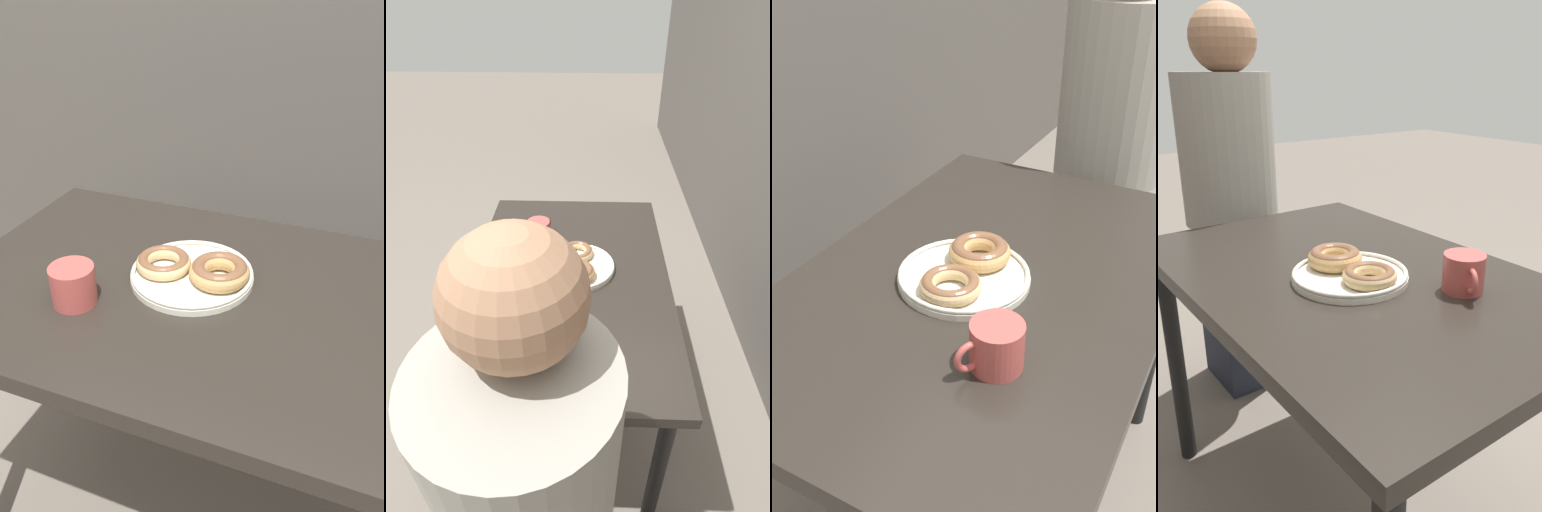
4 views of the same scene
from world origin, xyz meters
The scene contains 4 objects.
dining_table centered at (0.00, 0.18, 0.68)m, with size 1.13×0.73×0.77m.
donut_plate centered at (-0.04, 0.21, 0.79)m, with size 0.31×0.27×0.06m.
coffee_mug centered at (-0.24, 0.04, 0.81)m, with size 0.12×0.09×0.09m.
person_figure centered at (0.79, 0.14, 0.77)m, with size 0.36×0.33×1.43m.
Camera 3 is at (-0.90, -0.25, 1.44)m, focal length 40.00 mm.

